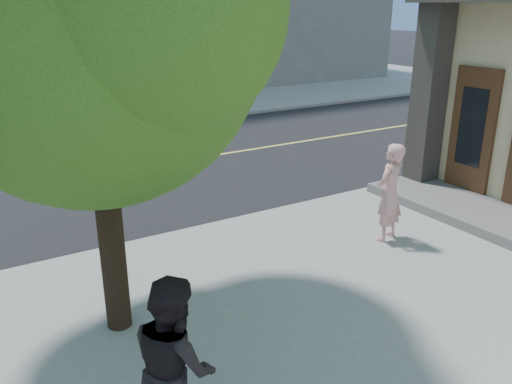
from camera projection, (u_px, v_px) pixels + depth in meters
sidewalk_ne at (182, 74)px, 31.46m from camera, size 29.00×25.00×0.12m
man_on_phone at (389, 193)px, 8.86m from camera, size 0.72×0.58×1.71m
pedestrian at (175, 366)px, 4.58m from camera, size 0.68×0.86×1.74m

